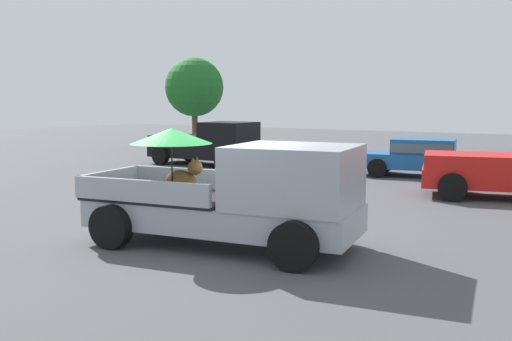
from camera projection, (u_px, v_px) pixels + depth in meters
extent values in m
plane|color=#4C4C4F|center=(222.00, 245.00, 10.56)|extent=(80.00, 80.00, 0.00)
cylinder|color=black|center=(329.00, 222.00, 10.72)|extent=(0.83, 0.39, 0.80)
cylinder|color=black|center=(294.00, 246.00, 8.94)|extent=(0.83, 0.39, 0.80)
cylinder|color=black|center=(169.00, 208.00, 12.10)|extent=(0.83, 0.39, 0.80)
cylinder|color=black|center=(111.00, 227.00, 10.31)|extent=(0.83, 0.39, 0.80)
cube|color=#9EA3AD|center=(222.00, 215.00, 10.49)|extent=(5.20, 2.49, 0.50)
cube|color=#9EA3AD|center=(294.00, 177.00, 9.85)|extent=(2.34, 2.14, 1.08)
cube|color=#4C606B|center=(351.00, 168.00, 9.43)|extent=(0.30, 1.71, 0.64)
cube|color=black|center=(168.00, 196.00, 10.91)|extent=(3.03, 2.22, 0.06)
cube|color=#9EA3AD|center=(192.00, 178.00, 11.72)|extent=(2.79, 0.50, 0.40)
cube|color=#9EA3AD|center=(140.00, 191.00, 10.05)|extent=(2.79, 0.50, 0.40)
cube|color=#9EA3AD|center=(110.00, 180.00, 11.41)|extent=(0.36, 1.84, 0.40)
ellipsoid|color=brown|center=(181.00, 184.00, 10.50)|extent=(0.72, 0.41, 0.52)
sphere|color=brown|center=(195.00, 167.00, 10.34)|extent=(0.32, 0.32, 0.28)
cone|color=brown|center=(197.00, 159.00, 10.40)|extent=(0.10, 0.10, 0.12)
cone|color=brown|center=(193.00, 160.00, 10.25)|extent=(0.10, 0.10, 0.12)
cylinder|color=black|center=(172.00, 170.00, 10.36)|extent=(0.03, 0.03, 1.05)
cone|color=#19722D|center=(171.00, 136.00, 10.29)|extent=(1.68, 1.68, 0.28)
cylinder|color=black|center=(451.00, 178.00, 16.90)|extent=(0.80, 0.43, 0.76)
cylinder|color=black|center=(452.00, 187.00, 15.10)|extent=(0.80, 0.43, 0.76)
cube|color=red|center=(476.00, 161.00, 15.74)|extent=(3.05, 2.39, 0.40)
cylinder|color=black|center=(250.00, 156.00, 23.64)|extent=(0.76, 0.27, 0.76)
cylinder|color=black|center=(223.00, 160.00, 22.04)|extent=(0.76, 0.27, 0.76)
cylinder|color=black|center=(189.00, 152.00, 25.32)|extent=(0.76, 0.27, 0.76)
cylinder|color=black|center=(161.00, 156.00, 23.72)|extent=(0.76, 0.27, 0.76)
cube|color=black|center=(205.00, 152.00, 23.66)|extent=(4.81, 1.84, 0.50)
cube|color=black|center=(229.00, 135.00, 22.94)|extent=(1.92, 1.82, 1.00)
cube|color=black|center=(186.00, 140.00, 24.13)|extent=(2.71, 1.82, 0.40)
cylinder|color=black|center=(377.00, 168.00, 19.79)|extent=(0.69, 0.33, 0.66)
cylinder|color=black|center=(385.00, 163.00, 21.41)|extent=(0.69, 0.33, 0.66)
cylinder|color=black|center=(460.00, 172.00, 18.79)|extent=(0.69, 0.33, 0.66)
cylinder|color=black|center=(462.00, 166.00, 20.41)|extent=(0.69, 0.33, 0.66)
cube|color=#195999|center=(420.00, 161.00, 20.07)|extent=(4.53, 2.45, 0.52)
cube|color=#195999|center=(424.00, 147.00, 19.97)|extent=(2.34, 1.92, 0.56)
cube|color=#4C606B|center=(424.00, 147.00, 19.97)|extent=(2.29, 1.99, 0.32)
cylinder|color=brown|center=(195.00, 128.00, 31.99)|extent=(0.32, 0.32, 2.26)
sphere|color=#1E6623|center=(194.00, 87.00, 31.71)|extent=(3.25, 3.25, 3.25)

